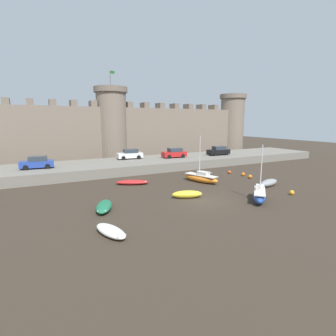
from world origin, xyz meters
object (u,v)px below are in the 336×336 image
at_px(rowboat_near_channel_right, 132,182).
at_px(mooring_buoy_near_shore, 243,174).
at_px(mooring_buoy_near_channel, 229,172).
at_px(car_quay_centre_west, 130,154).
at_px(rowboat_foreground_left, 187,194).
at_px(rowboat_foreground_centre, 269,183).
at_px(rowboat_foreground_right, 104,206).
at_px(sailboat_midflat_right, 201,178).
at_px(car_quay_centre_east, 37,163).
at_px(car_quay_west, 219,151).
at_px(rowboat_midflat_centre, 111,231).
at_px(sailboat_midflat_left, 260,195).
at_px(mooring_buoy_off_centre, 292,193).
at_px(mooring_buoy_mid_mud, 250,177).
at_px(car_quay_east, 174,153).

distance_m(rowboat_near_channel_right, mooring_buoy_near_shore, 15.43).
xyz_separation_m(mooring_buoy_near_channel, car_quay_centre_west, (-10.80, 11.99, 1.88)).
distance_m(rowboat_foreground_left, rowboat_foreground_centre, 10.96).
xyz_separation_m(rowboat_foreground_right, mooring_buoy_near_shore, (20.51, 5.12, -0.10)).
distance_m(sailboat_midflat_right, car_quay_centre_east, 21.45).
distance_m(rowboat_foreground_centre, sailboat_midflat_right, 7.91).
bearing_deg(car_quay_west, rowboat_midflat_centre, -140.23).
bearing_deg(sailboat_midflat_left, rowboat_foreground_right, 162.65).
relative_size(car_quay_centre_west, car_quay_west, 1.00).
height_order(rowboat_foreground_left, rowboat_midflat_centre, rowboat_foreground_left).
bearing_deg(car_quay_west, mooring_buoy_off_centre, -108.40).
height_order(rowboat_foreground_left, mooring_buoy_near_shore, rowboat_foreground_left).
bearing_deg(mooring_buoy_near_shore, mooring_buoy_near_channel, 104.38).
bearing_deg(sailboat_midflat_left, sailboat_midflat_right, 92.54).
bearing_deg(sailboat_midflat_right, mooring_buoy_mid_mud, -10.40).
distance_m(rowboat_foreground_left, mooring_buoy_off_centre, 10.89).
bearing_deg(car_quay_west, car_quay_centre_west, 170.27).
relative_size(rowboat_foreground_centre, rowboat_foreground_right, 0.99).
xyz_separation_m(rowboat_foreground_right, car_quay_west, (25.19, 16.53, 1.77)).
xyz_separation_m(rowboat_foreground_centre, sailboat_midflat_left, (-5.45, -3.75, 0.21)).
xyz_separation_m(sailboat_midflat_left, mooring_buoy_mid_mud, (6.55, 7.79, -0.36)).
xyz_separation_m(rowboat_foreground_right, mooring_buoy_near_channel, (19.95, 7.29, -0.11)).
height_order(sailboat_midflat_right, mooring_buoy_off_centre, sailboat_midflat_right).
bearing_deg(car_quay_west, rowboat_near_channel_right, -155.75).
bearing_deg(mooring_buoy_off_centre, car_quay_west, 71.60).
bearing_deg(rowboat_midflat_centre, mooring_buoy_off_centre, 2.63).
bearing_deg(mooring_buoy_mid_mud, mooring_buoy_off_centre, -104.00).
xyz_separation_m(car_quay_centre_east, car_quay_east, (20.98, 0.74, 0.00)).
xyz_separation_m(rowboat_foreground_left, car_quay_west, (17.03, 16.74, 1.72)).
height_order(car_quay_west, car_quay_east, same).
xyz_separation_m(sailboat_midflat_left, mooring_buoy_off_centre, (4.61, 0.01, -0.38)).
bearing_deg(rowboat_foreground_left, mooring_buoy_near_shore, 23.33).
bearing_deg(car_quay_east, mooring_buoy_off_centre, -84.99).
xyz_separation_m(rowboat_near_channel_right, car_quay_centre_west, (3.88, 11.72, 1.82)).
bearing_deg(rowboat_foreground_left, mooring_buoy_near_channel, 32.47).
relative_size(rowboat_near_channel_right, car_quay_east, 0.97).
bearing_deg(rowboat_near_channel_right, car_quay_west, 24.25).
height_order(mooring_buoy_off_centre, car_quay_west, car_quay_west).
xyz_separation_m(rowboat_foreground_centre, car_quay_east, (-2.74, 17.83, 1.70)).
xyz_separation_m(rowboat_foreground_left, rowboat_foreground_right, (-8.17, 0.21, -0.05)).
xyz_separation_m(sailboat_midflat_right, car_quay_centre_west, (-4.11, 14.49, 1.55)).
relative_size(sailboat_midflat_left, car_quay_west, 1.28).
bearing_deg(mooring_buoy_near_channel, rowboat_near_channel_right, 178.96).
distance_m(rowboat_foreground_right, mooring_buoy_near_channel, 21.24).
bearing_deg(rowboat_foreground_centre, rowboat_near_channel_right, 149.75).
height_order(sailboat_midflat_right, rowboat_foreground_right, sailboat_midflat_right).
bearing_deg(car_quay_centre_west, rowboat_near_channel_right, -108.33).
xyz_separation_m(rowboat_foreground_right, mooring_buoy_off_centre, (18.28, -4.26, -0.10)).
xyz_separation_m(sailboat_midflat_left, car_quay_west, (11.52, 20.80, 1.49)).
height_order(rowboat_foreground_left, sailboat_midflat_left, sailboat_midflat_left).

